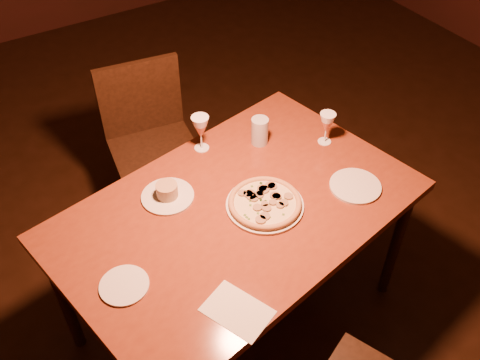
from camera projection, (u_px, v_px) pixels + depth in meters
floor at (276, 304)px, 2.75m from camera, size 7.00×7.00×0.00m
dining_table at (237, 219)px, 2.22m from camera, size 1.61×1.20×0.78m
chair_far at (151, 139)px, 2.90m from camera, size 0.51×0.51×0.93m
pizza_plate at (265, 203)px, 2.17m from camera, size 0.32×0.32×0.03m
ramekin_saucer at (167, 193)px, 2.20m from camera, size 0.22×0.22×0.07m
wine_glass_far at (201, 133)px, 2.39m from camera, size 0.08×0.08×0.18m
wine_glass_right at (326, 128)px, 2.42m from camera, size 0.07×0.07×0.16m
water_tumbler at (260, 131)px, 2.43m from camera, size 0.08×0.08×0.13m
side_plate_left at (124, 285)px, 1.89m from camera, size 0.18×0.18×0.01m
side_plate_near at (355, 186)px, 2.26m from camera, size 0.22×0.22×0.01m
menu_card at (237, 311)px, 1.82m from camera, size 0.23×0.27×0.00m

